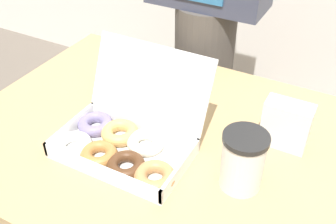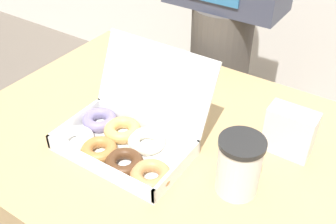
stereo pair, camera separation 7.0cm
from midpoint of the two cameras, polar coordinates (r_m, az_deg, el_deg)
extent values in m
cube|color=tan|center=(1.36, -2.78, -15.22)|extent=(1.08, 0.83, 0.75)
cube|color=white|center=(1.03, -8.49, -6.04)|extent=(0.34, 0.20, 0.01)
cube|color=white|center=(1.10, -15.65, -2.24)|extent=(0.01, 0.20, 0.04)
cube|color=white|center=(0.94, -0.31, -8.33)|extent=(0.01, 0.20, 0.04)
cube|color=white|center=(0.96, -11.99, -8.49)|extent=(0.34, 0.01, 0.04)
cube|color=white|center=(1.07, -5.61, -2.04)|extent=(0.34, 0.01, 0.04)
cube|color=white|center=(1.04, -4.60, 4.22)|extent=(0.34, 0.09, 0.19)
torus|color=white|center=(1.05, -15.44, -4.64)|extent=(0.11, 0.11, 0.03)
torus|color=slate|center=(1.10, -12.32, -1.78)|extent=(0.13, 0.13, 0.03)
torus|color=#A87038|center=(1.01, -11.99, -6.09)|extent=(0.13, 0.13, 0.03)
torus|color=tan|center=(1.06, -8.92, -3.05)|extent=(0.14, 0.14, 0.03)
torus|color=#4C2D19|center=(0.97, -8.22, -7.72)|extent=(0.11, 0.11, 0.03)
torus|color=silver|center=(1.02, -5.23, -4.48)|extent=(0.14, 0.14, 0.03)
torus|color=#B27F4C|center=(0.93, -4.12, -9.37)|extent=(0.13, 0.13, 0.03)
cylinder|color=silver|center=(0.91, 8.57, -7.36)|extent=(0.10, 0.10, 0.13)
cylinder|color=black|center=(0.86, 9.01, -3.86)|extent=(0.10, 0.10, 0.01)
cube|color=silver|center=(1.04, 14.93, -1.84)|extent=(0.12, 0.06, 0.13)
cylinder|color=#4C4742|center=(1.75, 3.72, 1.83)|extent=(0.24, 0.24, 0.88)
camera|label=1|loc=(0.04, -92.15, -1.61)|focal=42.00mm
camera|label=2|loc=(0.04, 87.85, 1.61)|focal=42.00mm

